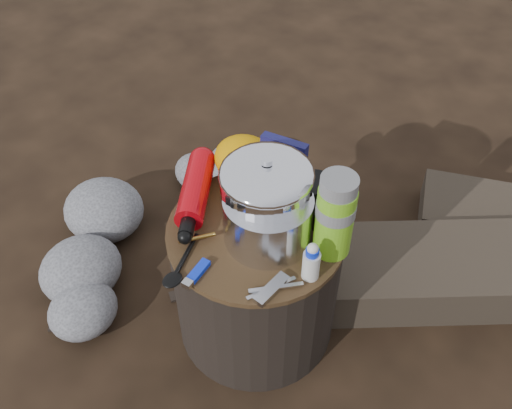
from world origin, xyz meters
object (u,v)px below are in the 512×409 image
Objects in this scene: fuel_bottle at (196,189)px; thermos at (335,216)px; stump at (256,280)px; travel_mug at (314,201)px; camping_pot at (266,197)px.

thermos is (0.35, 0.07, 0.07)m from fuel_bottle.
travel_mug reaches higher than stump.
fuel_bottle is at bearing -168.89° from thermos.
stump is at bearing -160.31° from thermos.
stump is at bearing -30.01° from fuel_bottle.
camping_pot is at bearing -127.07° from travel_mug.
stump is 0.29m from travel_mug.
thermos is (0.16, 0.04, 0.00)m from camping_pot.
camping_pot is (0.01, 0.02, 0.30)m from stump.
fuel_bottle is at bearing -171.78° from camping_pot.
fuel_bottle is (-0.20, -0.03, -0.07)m from camping_pot.
stump is at bearing -126.71° from travel_mug.
stump is 0.29m from fuel_bottle.
travel_mug is (0.08, 0.11, 0.26)m from stump.
travel_mug reaches higher than fuel_bottle.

